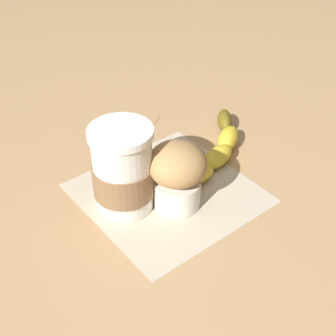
% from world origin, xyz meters
% --- Properties ---
extents(ground_plane, '(3.00, 3.00, 0.00)m').
position_xyz_m(ground_plane, '(0.00, 0.00, 0.00)').
color(ground_plane, tan).
extents(paper_napkin, '(0.24, 0.24, 0.00)m').
position_xyz_m(paper_napkin, '(0.00, 0.00, 0.00)').
color(paper_napkin, beige).
rests_on(paper_napkin, ground_plane).
extents(coffee_cup, '(0.09, 0.09, 0.13)m').
position_xyz_m(coffee_cup, '(-0.06, 0.02, 0.06)').
color(coffee_cup, silver).
rests_on(coffee_cup, paper_napkin).
extents(muffin, '(0.08, 0.08, 0.10)m').
position_xyz_m(muffin, '(-0.01, -0.03, 0.06)').
color(muffin, white).
rests_on(muffin, paper_napkin).
extents(banana, '(0.20, 0.13, 0.03)m').
position_xyz_m(banana, '(0.12, 0.02, 0.02)').
color(banana, yellow).
rests_on(banana, paper_napkin).
extents(wooden_stirrer, '(0.10, 0.06, 0.00)m').
position_xyz_m(wooden_stirrer, '(0.08, 0.15, 0.00)').
color(wooden_stirrer, tan).
rests_on(wooden_stirrer, ground_plane).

